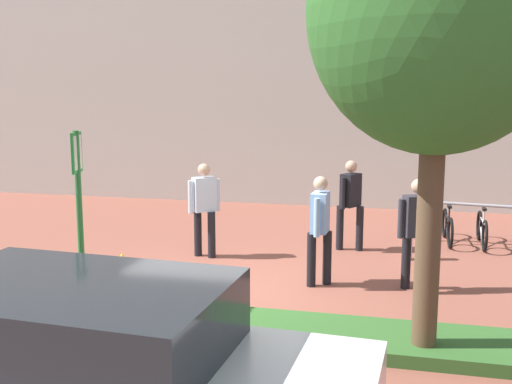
{
  "coord_description": "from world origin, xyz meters",
  "views": [
    {
      "loc": [
        2.4,
        -8.59,
        3.01
      ],
      "look_at": [
        -0.06,
        1.77,
        1.25
      ],
      "focal_mm": 43.24,
      "sensor_mm": 36.0,
      "label": 1
    }
  ],
  "objects_px": {
    "bollard_steel": "(408,235)",
    "bike_at_sign": "(91,293)",
    "tree_sidewalk": "(439,11)",
    "person_suited_navy": "(417,228)",
    "person_suited_dark": "(350,199)",
    "car_white_hatch": "(93,380)",
    "parking_sign_post": "(79,198)",
    "bike_rack_cluster": "(500,229)",
    "person_shirt_white": "(204,204)",
    "person_shirt_blue": "(320,224)"
  },
  "relations": [
    {
      "from": "tree_sidewalk",
      "to": "person_suited_navy",
      "type": "distance_m",
      "value": 3.73
    },
    {
      "from": "bollard_steel",
      "to": "person_suited_navy",
      "type": "height_order",
      "value": "person_suited_navy"
    },
    {
      "from": "bollard_steel",
      "to": "person_shirt_white",
      "type": "xyz_separation_m",
      "value": [
        -3.61,
        -0.65,
        0.53
      ]
    },
    {
      "from": "tree_sidewalk",
      "to": "parking_sign_post",
      "type": "height_order",
      "value": "tree_sidewalk"
    },
    {
      "from": "person_suited_navy",
      "to": "person_shirt_blue",
      "type": "bearing_deg",
      "value": -177.47
    },
    {
      "from": "tree_sidewalk",
      "to": "car_white_hatch",
      "type": "xyz_separation_m",
      "value": [
        -2.63,
        -2.78,
        -3.07
      ]
    },
    {
      "from": "tree_sidewalk",
      "to": "person_suited_navy",
      "type": "xyz_separation_m",
      "value": [
        -0.06,
        2.41,
        -2.85
      ]
    },
    {
      "from": "bollard_steel",
      "to": "car_white_hatch",
      "type": "xyz_separation_m",
      "value": [
        -2.48,
        -6.96,
        0.31
      ]
    },
    {
      "from": "tree_sidewalk",
      "to": "bike_rack_cluster",
      "type": "xyz_separation_m",
      "value": [
        1.59,
        5.55,
        -3.48
      ]
    },
    {
      "from": "bollard_steel",
      "to": "car_white_hatch",
      "type": "height_order",
      "value": "car_white_hatch"
    },
    {
      "from": "bollard_steel",
      "to": "car_white_hatch",
      "type": "relative_size",
      "value": 0.2
    },
    {
      "from": "person_shirt_blue",
      "to": "car_white_hatch",
      "type": "distance_m",
      "value": 5.25
    },
    {
      "from": "parking_sign_post",
      "to": "person_suited_dark",
      "type": "height_order",
      "value": "parking_sign_post"
    },
    {
      "from": "bike_at_sign",
      "to": "car_white_hatch",
      "type": "xyz_separation_m",
      "value": [
        1.64,
        -3.0,
        0.41
      ]
    },
    {
      "from": "bike_at_sign",
      "to": "person_suited_navy",
      "type": "xyz_separation_m",
      "value": [
        4.21,
        2.19,
        0.63
      ]
    },
    {
      "from": "tree_sidewalk",
      "to": "bike_rack_cluster",
      "type": "relative_size",
      "value": 2.04
    },
    {
      "from": "person_shirt_white",
      "to": "person_suited_dark",
      "type": "height_order",
      "value": "same"
    },
    {
      "from": "person_suited_dark",
      "to": "parking_sign_post",
      "type": "bearing_deg",
      "value": -125.02
    },
    {
      "from": "parking_sign_post",
      "to": "person_suited_navy",
      "type": "height_order",
      "value": "parking_sign_post"
    },
    {
      "from": "bike_at_sign",
      "to": "person_shirt_white",
      "type": "xyz_separation_m",
      "value": [
        0.5,
        3.31,
        0.63
      ]
    },
    {
      "from": "person_shirt_white",
      "to": "bollard_steel",
      "type": "bearing_deg",
      "value": 10.2
    },
    {
      "from": "bollard_steel",
      "to": "person_shirt_white",
      "type": "distance_m",
      "value": 3.71
    },
    {
      "from": "person_suited_dark",
      "to": "car_white_hatch",
      "type": "bearing_deg",
      "value": -100.71
    },
    {
      "from": "bollard_steel",
      "to": "person_suited_dark",
      "type": "xyz_separation_m",
      "value": [
        -1.08,
        0.44,
        0.53
      ]
    },
    {
      "from": "tree_sidewalk",
      "to": "person_suited_navy",
      "type": "relative_size",
      "value": 3.13
    },
    {
      "from": "bike_at_sign",
      "to": "bollard_steel",
      "type": "xyz_separation_m",
      "value": [
        4.11,
        3.96,
        0.1
      ]
    },
    {
      "from": "person_suited_dark",
      "to": "person_suited_navy",
      "type": "height_order",
      "value": "same"
    },
    {
      "from": "parking_sign_post",
      "to": "bollard_steel",
      "type": "distance_m",
      "value": 5.93
    },
    {
      "from": "parking_sign_post",
      "to": "bike_at_sign",
      "type": "xyz_separation_m",
      "value": [
        0.09,
        0.06,
        -1.29
      ]
    },
    {
      "from": "bike_at_sign",
      "to": "person_suited_navy",
      "type": "relative_size",
      "value": 0.95
    },
    {
      "from": "parking_sign_post",
      "to": "person_shirt_blue",
      "type": "xyz_separation_m",
      "value": [
        2.85,
        2.18,
        -0.65
      ]
    },
    {
      "from": "parking_sign_post",
      "to": "bike_rack_cluster",
      "type": "xyz_separation_m",
      "value": [
        5.95,
        5.38,
        -1.29
      ]
    },
    {
      "from": "person_shirt_white",
      "to": "person_suited_navy",
      "type": "distance_m",
      "value": 3.87
    },
    {
      "from": "person_shirt_blue",
      "to": "bollard_steel",
      "type": "bearing_deg",
      "value": 53.62
    },
    {
      "from": "tree_sidewalk",
      "to": "car_white_hatch",
      "type": "distance_m",
      "value": 4.91
    },
    {
      "from": "parking_sign_post",
      "to": "bike_rack_cluster",
      "type": "distance_m",
      "value": 8.12
    },
    {
      "from": "person_suited_navy",
      "to": "parking_sign_post",
      "type": "bearing_deg",
      "value": -152.43
    },
    {
      "from": "parking_sign_post",
      "to": "bollard_steel",
      "type": "relative_size",
      "value": 2.79
    },
    {
      "from": "bike_rack_cluster",
      "to": "person_suited_dark",
      "type": "relative_size",
      "value": 1.54
    },
    {
      "from": "bike_at_sign",
      "to": "car_white_hatch",
      "type": "relative_size",
      "value": 0.37
    },
    {
      "from": "person_shirt_white",
      "to": "car_white_hatch",
      "type": "distance_m",
      "value": 6.42
    },
    {
      "from": "parking_sign_post",
      "to": "car_white_hatch",
      "type": "bearing_deg",
      "value": -59.66
    },
    {
      "from": "person_shirt_white",
      "to": "person_shirt_blue",
      "type": "xyz_separation_m",
      "value": [
        2.26,
        -1.19,
        0.0
      ]
    },
    {
      "from": "bollard_steel",
      "to": "person_shirt_blue",
      "type": "xyz_separation_m",
      "value": [
        -1.35,
        -1.84,
        0.53
      ]
    },
    {
      "from": "person_suited_navy",
      "to": "person_shirt_white",
      "type": "bearing_deg",
      "value": 163.13
    },
    {
      "from": "bike_at_sign",
      "to": "person_suited_dark",
      "type": "height_order",
      "value": "person_suited_dark"
    },
    {
      "from": "car_white_hatch",
      "to": "person_shirt_white",
      "type": "bearing_deg",
      "value": 100.2
    },
    {
      "from": "bollard_steel",
      "to": "bike_at_sign",
      "type": "bearing_deg",
      "value": -136.09
    },
    {
      "from": "bollard_steel",
      "to": "person_suited_navy",
      "type": "distance_m",
      "value": 1.86
    },
    {
      "from": "person_shirt_blue",
      "to": "person_suited_navy",
      "type": "bearing_deg",
      "value": 2.53
    }
  ]
}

